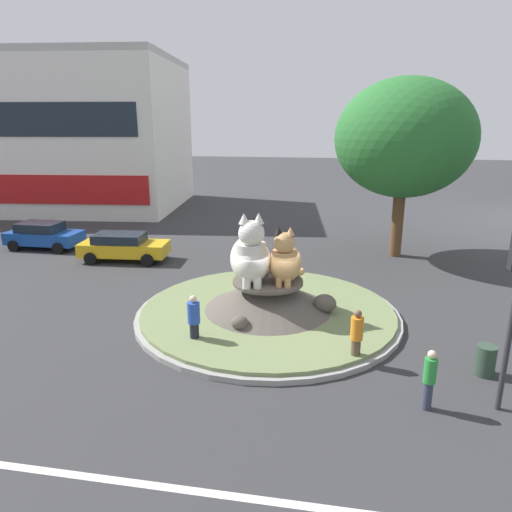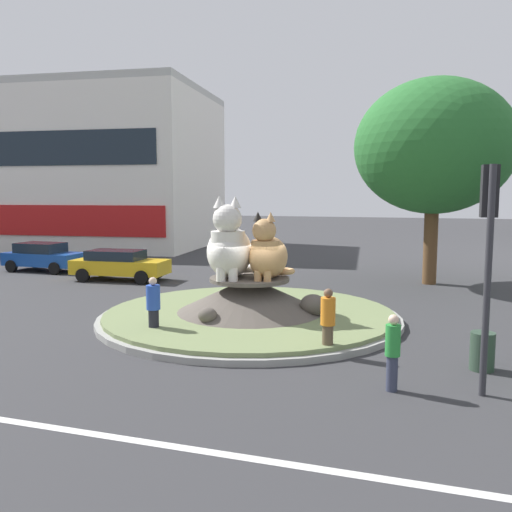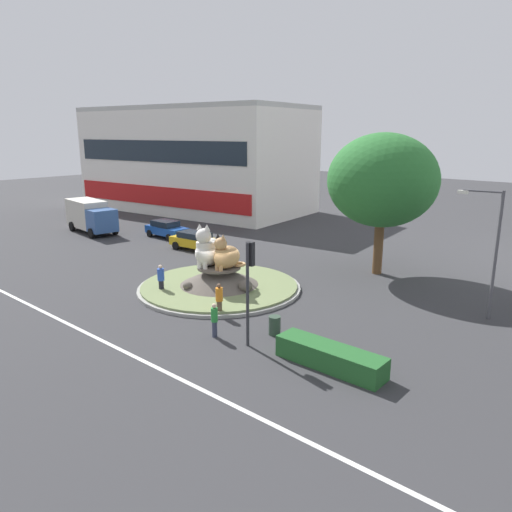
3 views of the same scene
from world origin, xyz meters
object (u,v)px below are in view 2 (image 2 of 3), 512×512
(sedan_on_far_lane, at_px, (43,256))
(litter_bin, at_px, (482,351))
(pedestrian_green_shirt, at_px, (393,350))
(hatchback_near_shophouse, at_px, (119,264))
(broadleaf_tree_behind_island, at_px, (434,147))
(pedestrian_blue_shirt, at_px, (153,306))
(cat_statue_calico, at_px, (268,254))
(pedestrian_orange_shirt, at_px, (328,321))
(traffic_light_mast, at_px, (489,235))
(cat_statue_white, at_px, (229,248))
(shophouse_block, at_px, (44,170))

(sedan_on_far_lane, xyz_separation_m, litter_bin, (20.78, -10.46, -0.35))
(pedestrian_green_shirt, distance_m, hatchback_near_shophouse, 17.28)
(broadleaf_tree_behind_island, bearing_deg, pedestrian_green_shirt, -93.08)
(sedan_on_far_lane, bearing_deg, pedestrian_blue_shirt, -39.46)
(sedan_on_far_lane, bearing_deg, broadleaf_tree_behind_island, 6.31)
(cat_statue_calico, xyz_separation_m, pedestrian_green_shirt, (4.20, -5.08, -1.33))
(pedestrian_blue_shirt, distance_m, hatchback_near_shophouse, 10.86)
(pedestrian_blue_shirt, relative_size, hatchback_near_shophouse, 0.38)
(broadleaf_tree_behind_island, height_order, litter_bin, broadleaf_tree_behind_island)
(pedestrian_green_shirt, relative_size, pedestrian_orange_shirt, 0.94)
(hatchback_near_shophouse, bearing_deg, broadleaf_tree_behind_island, 8.77)
(broadleaf_tree_behind_island, bearing_deg, traffic_light_mast, -85.92)
(pedestrian_green_shirt, bearing_deg, cat_statue_calico, 60.77)
(cat_statue_white, xyz_separation_m, pedestrian_green_shirt, (5.42, -4.87, -1.51))
(hatchback_near_shophouse, bearing_deg, cat_statue_white, -42.74)
(pedestrian_orange_shirt, relative_size, hatchback_near_shophouse, 0.38)
(traffic_light_mast, relative_size, litter_bin, 5.21)
(pedestrian_orange_shirt, bearing_deg, litter_bin, 179.43)
(sedan_on_far_lane, distance_m, hatchback_near_shophouse, 5.74)
(pedestrian_orange_shirt, distance_m, sedan_on_far_lane, 20.08)
(pedestrian_blue_shirt, height_order, hatchback_near_shophouse, pedestrian_blue_shirt)
(pedestrian_green_shirt, distance_m, litter_bin, 2.82)
(traffic_light_mast, distance_m, broadleaf_tree_behind_island, 14.33)
(cat_statue_white, bearing_deg, pedestrian_green_shirt, 33.48)
(traffic_light_mast, relative_size, pedestrian_blue_shirt, 2.69)
(shophouse_block, height_order, pedestrian_orange_shirt, shophouse_block)
(cat_statue_white, height_order, litter_bin, cat_statue_white)
(traffic_light_mast, height_order, broadleaf_tree_behind_island, broadleaf_tree_behind_island)
(cat_statue_white, distance_m, pedestrian_blue_shirt, 3.25)
(traffic_light_mast, bearing_deg, cat_statue_calico, 46.37)
(shophouse_block, distance_m, hatchback_near_shophouse, 22.00)
(broadleaf_tree_behind_island, distance_m, hatchback_near_shophouse, 15.47)
(pedestrian_orange_shirt, bearing_deg, pedestrian_green_shirt, 129.72)
(traffic_light_mast, xyz_separation_m, pedestrian_orange_shirt, (-3.49, 1.61, -2.37))
(pedestrian_orange_shirt, distance_m, pedestrian_blue_shirt, 5.10)
(pedestrian_blue_shirt, height_order, litter_bin, pedestrian_blue_shirt)
(litter_bin, bearing_deg, hatchback_near_shophouse, 149.47)
(cat_statue_white, height_order, shophouse_block, shophouse_block)
(shophouse_block, bearing_deg, pedestrian_green_shirt, -47.30)
(hatchback_near_shophouse, xyz_separation_m, litter_bin, (15.24, -8.99, -0.32))
(pedestrian_green_shirt, height_order, litter_bin, pedestrian_green_shirt)
(traffic_light_mast, bearing_deg, hatchback_near_shophouse, 49.25)
(shophouse_block, relative_size, hatchback_near_shophouse, 6.04)
(broadleaf_tree_behind_island, height_order, pedestrian_blue_shirt, broadleaf_tree_behind_island)
(cat_statue_calico, bearing_deg, sedan_on_far_lane, -117.63)
(broadleaf_tree_behind_island, relative_size, pedestrian_orange_shirt, 5.29)
(hatchback_near_shophouse, bearing_deg, pedestrian_green_shirt, -44.43)
(cat_statue_white, distance_m, pedestrian_orange_shirt, 4.89)
(shophouse_block, height_order, pedestrian_blue_shirt, shophouse_block)
(pedestrian_blue_shirt, bearing_deg, traffic_light_mast, -27.35)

